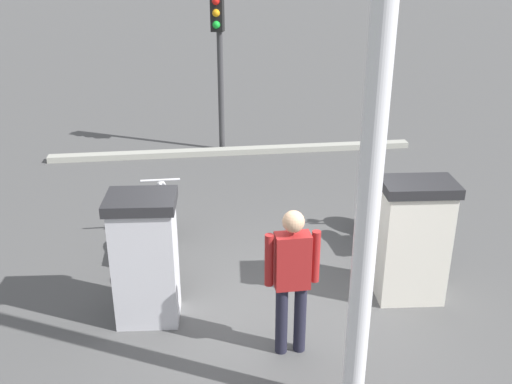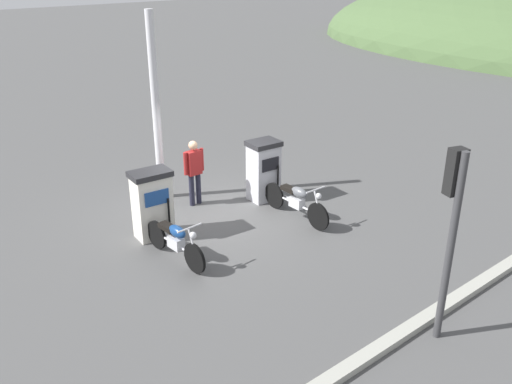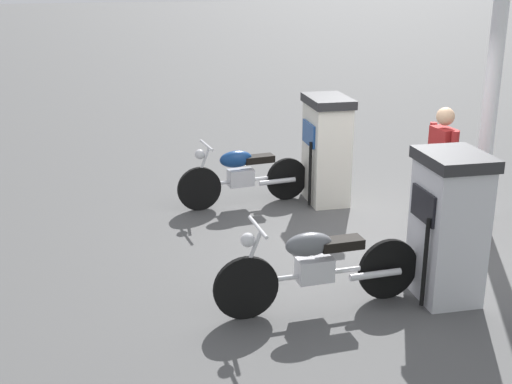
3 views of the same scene
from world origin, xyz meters
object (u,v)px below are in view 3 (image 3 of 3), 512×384
(fuel_pump_near, at_px, (326,149))
(motorcycle_near_pump, at_px, (242,174))
(fuel_pump_far, at_px, (448,226))
(motorcycle_far_pump, at_px, (316,264))
(attendant_person, at_px, (441,164))
(canopy_support_pole, at_px, (496,52))

(fuel_pump_near, xyz_separation_m, motorcycle_near_pump, (1.21, -0.19, -0.32))
(fuel_pump_far, height_order, motorcycle_far_pump, fuel_pump_far)
(fuel_pump_far, distance_m, attendant_person, 1.74)
(motorcycle_near_pump, xyz_separation_m, motorcycle_far_pump, (0.16, 3.21, 0.02))
(motorcycle_near_pump, bearing_deg, attendant_person, 138.11)
(fuel_pump_near, height_order, fuel_pump_far, fuel_pump_far)
(canopy_support_pole, bearing_deg, attendant_person, 24.07)
(fuel_pump_far, height_order, attendant_person, attendant_person)
(fuel_pump_far, bearing_deg, attendant_person, -119.04)
(fuel_pump_near, relative_size, fuel_pump_far, 1.00)
(fuel_pump_far, height_order, motorcycle_near_pump, fuel_pump_far)
(fuel_pump_near, distance_m, motorcycle_near_pump, 1.26)
(motorcycle_near_pump, distance_m, attendant_person, 2.80)
(motorcycle_near_pump, distance_m, canopy_support_pole, 3.75)
(fuel_pump_near, bearing_deg, motorcycle_near_pump, -8.92)
(canopy_support_pole, bearing_deg, motorcycle_far_pump, 29.68)
(motorcycle_far_pump, xyz_separation_m, attendant_person, (-2.21, -1.37, 0.47))
(motorcycle_far_pump, bearing_deg, canopy_support_pole, -150.32)
(fuel_pump_near, bearing_deg, fuel_pump_far, 90.00)
(motorcycle_near_pump, bearing_deg, canopy_support_pole, 154.39)
(motorcycle_far_pump, bearing_deg, attendant_person, -148.14)
(motorcycle_far_pump, bearing_deg, fuel_pump_far, 173.90)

